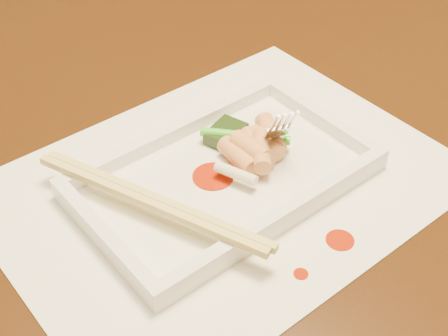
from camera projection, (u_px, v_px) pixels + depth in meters
table at (141, 192)px, 0.71m from camera, size 1.40×0.90×0.75m
placemat at (224, 183)px, 0.57m from camera, size 0.40×0.30×0.00m
sauce_splatter_a at (340, 240)px, 0.51m from camera, size 0.02×0.02×0.00m
sauce_splatter_b at (301, 274)px, 0.49m from camera, size 0.01×0.01×0.00m
plate_base at (224, 180)px, 0.56m from camera, size 0.26×0.16×0.01m
plate_rim_far at (176, 131)px, 0.60m from camera, size 0.26×0.01×0.01m
plate_rim_near at (281, 217)px, 0.51m from camera, size 0.26×0.01×0.01m
plate_rim_left at (104, 235)px, 0.50m from camera, size 0.01×0.14×0.01m
plate_rim_right at (321, 118)px, 0.62m from camera, size 0.01×0.14×0.01m
veg_piece at (226, 133)px, 0.60m from camera, size 0.04×0.04×0.01m
scallion_white at (236, 173)px, 0.55m from camera, size 0.02×0.04×0.01m
scallion_green at (245, 136)px, 0.59m from camera, size 0.06×0.07×0.01m
chopstick_a at (147, 203)px, 0.51m from camera, size 0.09×0.21×0.01m
chopstick_b at (155, 198)px, 0.52m from camera, size 0.09×0.21×0.01m
fork at (272, 71)px, 0.56m from camera, size 0.09×0.10×0.14m
sauce_blob_0 at (213, 176)px, 0.56m from camera, size 0.04×0.04×0.00m
rice_cake_0 at (238, 156)px, 0.57m from camera, size 0.02×0.05×0.02m
rice_cake_1 at (265, 143)px, 0.58m from camera, size 0.02×0.04×0.02m
rice_cake_2 at (261, 151)px, 0.56m from camera, size 0.04×0.05×0.02m
rice_cake_3 at (257, 148)px, 0.58m from camera, size 0.03×0.05×0.02m
rice_cake_4 at (270, 134)px, 0.59m from camera, size 0.04×0.05×0.02m
rice_cake_5 at (250, 149)px, 0.57m from camera, size 0.02×0.04×0.02m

